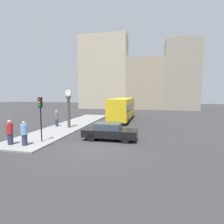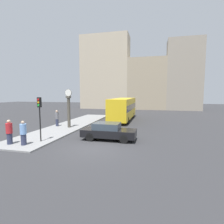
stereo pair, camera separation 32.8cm
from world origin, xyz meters
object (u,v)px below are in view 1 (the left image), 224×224
Objects in this scene: sedan_car at (110,131)px; traffic_light_near at (40,110)px; pedestrian_blue_stripe at (24,134)px; bus_distant at (122,108)px; street_clock at (69,109)px; pedestrian_red_top at (10,133)px; pedestrian_grey_jacket at (57,118)px.

traffic_light_near reaches higher than sedan_car.
pedestrian_blue_stripe is at bearing -116.33° from traffic_light_near.
sedan_car is at bearing -86.31° from bus_distant.
traffic_light_near is 0.82× the size of street_clock.
pedestrian_blue_stripe is (1.13, 0.06, -0.02)m from pedestrian_red_top.
sedan_car is 1.30× the size of traffic_light_near.
sedan_car is at bearing 26.35° from pedestrian_red_top.
pedestrian_blue_stripe is (-0.56, -1.14, -1.58)m from traffic_light_near.
bus_distant is 15.22m from pedestrian_red_top.
street_clock is 2.03m from pedestrian_grey_jacket.
bus_distant is 5.39× the size of pedestrian_grey_jacket.
sedan_car is 6.59m from street_clock.
bus_distant is at bearing 47.37° from pedestrian_grey_jacket.
bus_distant reaches higher than sedan_car.
traffic_light_near is at bearing -69.92° from pedestrian_grey_jacket.
street_clock is 2.38× the size of pedestrian_blue_stripe.
sedan_car is 1.06× the size of street_clock.
street_clock is 6.85m from pedestrian_blue_stripe.
bus_distant is 8.60m from street_clock.
sedan_car is 5.55m from traffic_light_near.
street_clock is at bearing 95.33° from traffic_light_near.
traffic_light_near is at bearing -84.67° from street_clock.
sedan_car is at bearing 30.46° from pedestrian_blue_stripe.
pedestrian_red_top is at bearing -177.01° from pedestrian_blue_stripe.
pedestrian_blue_stripe is at bearing -90.33° from street_clock.
pedestrian_red_top is (-1.69, -1.20, -1.55)m from traffic_light_near.
bus_distant is (-0.70, 10.81, 1.04)m from sedan_car.
traffic_light_near is (-4.83, -2.03, 1.83)m from sedan_car.
sedan_car is 2.44× the size of pedestrian_grey_jacket.
bus_distant reaches higher than pedestrian_blue_stripe.
bus_distant is 5.43× the size of pedestrian_red_top.
pedestrian_red_top is (-1.17, -6.81, -1.13)m from street_clock.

